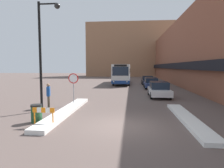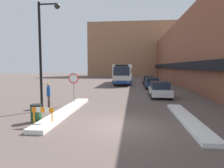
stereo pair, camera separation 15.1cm
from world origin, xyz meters
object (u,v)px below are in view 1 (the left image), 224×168
stop_sign (73,82)px  construction_barricade (44,113)px  pedestrian (48,93)px  parked_car_front (159,89)px  parked_car_back (147,80)px  street_lamp (44,45)px  parked_car_middle (151,83)px  city_bus (122,73)px  trash_bin (37,113)px

stop_sign → construction_barricade: (0.07, -5.39, -1.10)m
pedestrian → construction_barricade: size_ratio=1.59×
parked_car_front → parked_car_back: size_ratio=0.99×
stop_sign → construction_barricade: stop_sign is taller
street_lamp → construction_barricade: street_lamp is taller
stop_sign → parked_car_front: bearing=35.1°
parked_car_middle → street_lamp: 17.51m
city_bus → stop_sign: city_bus is taller
stop_sign → trash_bin: size_ratio=2.56×
trash_bin → city_bus: bearing=82.1°
parked_car_middle → trash_bin: 19.15m
parked_car_back → pedestrian: (-8.55, -19.97, 0.35)m
pedestrian → parked_car_middle: bearing=132.3°
stop_sign → street_lamp: 3.54m
street_lamp → parked_car_front: bearing=40.5°
parked_car_back → trash_bin: bearing=-108.0°
parked_car_middle → pedestrian: bearing=-121.6°
street_lamp → stop_sign: bearing=59.2°
city_bus → parked_car_front: bearing=-74.2°
parked_car_front → parked_car_back: (-0.00, 14.01, -0.04)m
parked_car_front → trash_bin: 12.29m
parked_car_back → street_lamp: (-8.29, -21.08, 3.59)m
pedestrian → trash_bin: 3.81m
street_lamp → pedestrian: size_ratio=4.01×
trash_bin → street_lamp: bearing=103.9°
parked_car_front → parked_car_middle: bearing=90.0°
street_lamp → pedestrian: bearing=103.4°
pedestrian → construction_barricade: bearing=4.1°
pedestrian → trash_bin: pedestrian is taller
city_bus → stop_sign: bearing=-97.9°
city_bus → stop_sign: size_ratio=4.83×
street_lamp → pedestrian: (-0.27, 1.11, -3.25)m
parked_car_back → street_lamp: 22.93m
parked_car_back → pedestrian: 21.72m
parked_car_front → construction_barricade: size_ratio=3.95×
parked_car_middle → construction_barricade: (-6.94, -18.26, -0.05)m
parked_car_middle → pedestrian: 16.31m
parked_car_middle → trash_bin: size_ratio=4.77×
parked_car_back → construction_barricade: size_ratio=3.97×
construction_barricade → street_lamp: bearing=112.4°
city_bus → parked_car_middle: bearing=-59.0°
parked_car_back → street_lamp: size_ratio=0.62×
city_bus → construction_barricade: bearing=-96.1°
stop_sign → street_lamp: bearing=-120.8°
parked_car_front → parked_car_back: bearing=90.0°
stop_sign → city_bus: bearing=82.1°
parked_car_front → pedestrian: pedestrian is taller
pedestrian → construction_barricade: pedestrian is taller
city_bus → parked_car_back: bearing=-13.0°
stop_sign → trash_bin: stop_sign is taller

